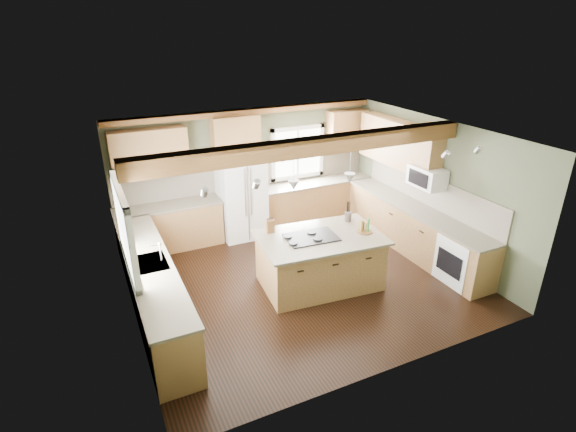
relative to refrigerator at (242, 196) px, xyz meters
name	(u,v)px	position (x,y,z in m)	size (l,w,h in m)	color
floor	(301,279)	(0.30, -2.12, -0.90)	(5.60, 5.60, 0.00)	black
ceiling	(302,134)	(0.30, -2.12, 1.70)	(5.60, 5.60, 0.00)	silver
wall_back	(248,170)	(0.30, 0.38, 0.40)	(5.60, 5.60, 0.00)	#4A543B
wall_left	(125,245)	(-2.50, -2.12, 0.40)	(5.00, 5.00, 0.00)	#4A543B
wall_right	(433,187)	(3.10, -2.12, 0.40)	(5.00, 5.00, 0.00)	#4A543B
ceiling_beam	(310,147)	(0.30, -2.38, 1.57)	(5.55, 0.26, 0.26)	brown
soffit_trim	(248,112)	(0.30, 0.28, 1.64)	(5.55, 0.20, 0.10)	brown
backsplash_back	(248,174)	(0.30, 0.36, 0.31)	(5.58, 0.03, 0.58)	brown
backsplash_right	(430,191)	(3.08, -2.07, 0.31)	(0.03, 3.70, 0.58)	brown
base_cab_back_left	(170,227)	(-1.49, 0.08, -0.46)	(2.02, 0.60, 0.88)	brown
counter_back_left	(168,206)	(-1.49, 0.08, 0.00)	(2.06, 0.64, 0.04)	#4C4338
base_cab_back_right	(316,201)	(1.79, 0.08, -0.46)	(2.62, 0.60, 0.88)	brown
counter_back_right	(316,182)	(1.79, 0.08, 0.00)	(2.66, 0.64, 0.04)	#4C4338
base_cab_left	(153,290)	(-2.20, -2.07, -0.46)	(0.60, 3.70, 0.88)	brown
counter_left	(149,264)	(-2.20, -2.07, 0.00)	(0.64, 3.74, 0.04)	#4C4338
base_cab_right	(413,230)	(2.80, -2.07, -0.46)	(0.60, 3.70, 0.88)	brown
counter_right	(416,208)	(2.80, -2.07, 0.00)	(0.64, 3.74, 0.04)	#4C4338
upper_cab_back_left	(149,153)	(-1.69, 0.21, 1.05)	(1.40, 0.35, 0.90)	brown
upper_cab_over_fridge	(235,133)	(0.00, 0.21, 1.25)	(0.96, 0.35, 0.70)	brown
upper_cab_right	(399,144)	(2.92, -1.22, 1.05)	(0.35, 2.20, 0.90)	brown
upper_cab_back_corner	(347,131)	(2.60, 0.21, 1.05)	(0.90, 0.35, 0.90)	brown
window_left	(123,228)	(-2.48, -2.07, 0.65)	(0.04, 1.60, 1.05)	white
window_back	(297,152)	(1.45, 0.36, 0.65)	(1.10, 0.04, 1.00)	white
sink	(149,263)	(-2.20, -2.07, 0.01)	(0.50, 0.65, 0.03)	#262628
faucet	(161,252)	(-2.02, -2.07, 0.15)	(0.02, 0.02, 0.28)	#B2B2B7
dishwasher	(172,341)	(-2.19, -3.37, -0.47)	(0.60, 0.60, 0.84)	white
oven	(462,260)	(2.79, -3.37, -0.47)	(0.60, 0.72, 0.84)	white
microwave	(427,177)	(2.88, -2.17, 0.65)	(0.40, 0.70, 0.38)	white
pendant_left	(294,185)	(0.05, -2.34, 0.98)	(0.18, 0.18, 0.16)	#B2B2B7
pendant_right	(350,178)	(1.01, -2.43, 0.98)	(0.18, 0.18, 0.16)	#B2B2B7
refrigerator	(242,196)	(0.00, 0.00, 0.00)	(0.90, 0.74, 1.80)	white
island	(320,261)	(0.53, -2.38, -0.46)	(1.93, 1.18, 0.88)	brown
island_top	(320,237)	(0.53, -2.38, 0.00)	(2.06, 1.31, 0.04)	#4C4338
cooktop	(312,237)	(0.37, -2.37, 0.03)	(0.84, 0.56, 0.02)	black
knife_block	(270,226)	(-0.17, -1.88, 0.13)	(0.13, 0.10, 0.22)	brown
utensil_crock	(348,216)	(1.27, -2.04, 0.10)	(0.12, 0.12, 0.17)	#3D3330
bottle_tray	(365,226)	(1.28, -2.57, 0.14)	(0.26, 0.26, 0.24)	brown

